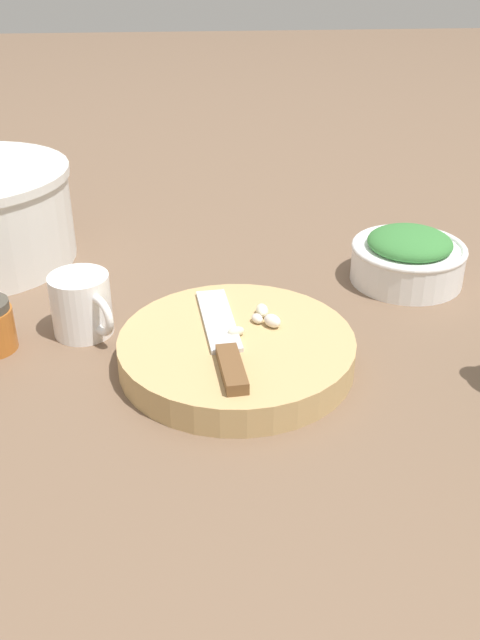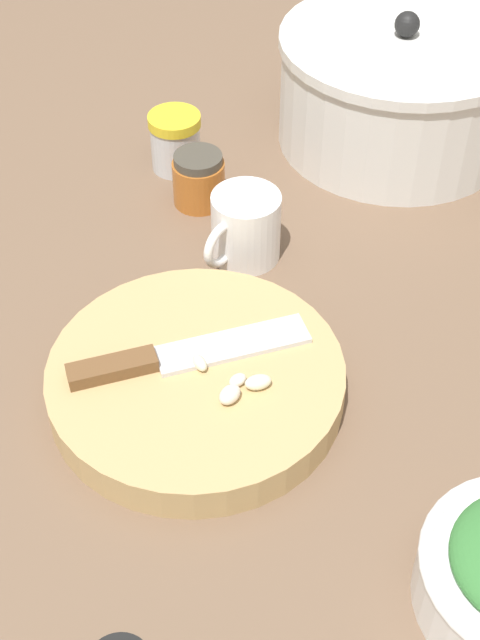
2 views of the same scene
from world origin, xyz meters
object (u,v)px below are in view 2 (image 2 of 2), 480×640
Objects in this scene: coffee_mug at (245,228)px; chef_knife at (175,357)px; spice_jar at (175,141)px; honey_jar at (199,179)px; stock_pot at (398,89)px; garlic_cloves at (235,383)px; cutting_board at (196,381)px.

chef_knife is at bearing -31.40° from coffee_mug.
chef_knife is at bearing -9.74° from spice_jar.
spice_jar is at bearing -166.70° from coffee_mug.
stock_pot reaches higher than honey_jar.
honey_jar is at bearing 174.86° from garlic_cloves.
stock_pot is at bearing 138.70° from cutting_board.
honey_jar is (-0.10, -0.03, -0.01)m from coffee_mug.
coffee_mug is at bearing 143.41° from chef_knife.
coffee_mug is at bearing 15.19° from honey_jar.
garlic_cloves is at bearing -36.34° from stock_pot.
spice_jar is 0.77× the size of coffee_mug.
chef_knife is at bearing -130.97° from cutting_board.
garlic_cloves is (0.04, 0.04, 0.00)m from chef_knife.
garlic_cloves is 0.47m from stock_pot.
honey_jar is 0.21× the size of stock_pot.
coffee_mug is 1.46× the size of honey_jar.
honey_jar is at bearing -74.03° from stock_pot.
cutting_board is 3.84× the size of spice_jar.
spice_jar is 0.24× the size of stock_pot.
stock_pot reaches higher than cutting_board.
honey_jar reaches higher than garlic_cloves.
cutting_board is 0.03m from chef_knife.
stock_pot is (-0.35, 0.31, 0.05)m from cutting_board.
honey_jar is 0.26m from stock_pot.
chef_knife is 0.19m from coffee_mug.
garlic_cloves is at bearing 40.23° from chef_knife.
spice_jar is at bearing -169.47° from honey_jar.
coffee_mug reaches higher than spice_jar.
honey_jar is at bearing 168.64° from cutting_board.
chef_knife is 2.45× the size of coffee_mug.
chef_knife is 3.31× the size of garlic_cloves.
stock_pot is (-0.38, 0.28, 0.03)m from garlic_cloves.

